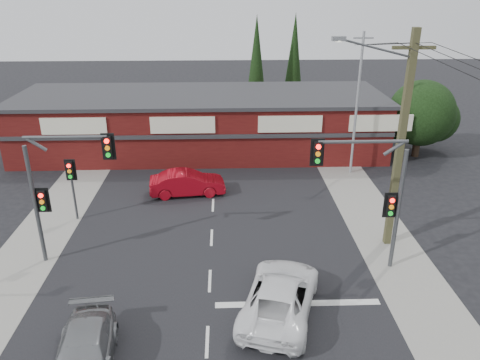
{
  "coord_description": "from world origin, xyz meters",
  "views": [
    {
      "loc": [
        0.71,
        -16.42,
        11.71
      ],
      "look_at": [
        1.38,
        3.0,
        3.42
      ],
      "focal_mm": 35.0,
      "sensor_mm": 36.0,
      "label": 1
    }
  ],
  "objects_px": {
    "utility_pole": "(398,137)",
    "red_sedan": "(187,183)",
    "white_suv": "(280,295)",
    "shop_building": "(201,122)",
    "silver_suv": "(84,356)"
  },
  "relations": [
    {
      "from": "utility_pole",
      "to": "red_sedan",
      "type": "bearing_deg",
      "value": 148.85
    },
    {
      "from": "white_suv",
      "to": "shop_building",
      "type": "height_order",
      "value": "shop_building"
    },
    {
      "from": "white_suv",
      "to": "shop_building",
      "type": "distance_m",
      "value": 19.33
    },
    {
      "from": "red_sedan",
      "to": "utility_pole",
      "type": "distance_m",
      "value": 12.46
    },
    {
      "from": "utility_pole",
      "to": "shop_building",
      "type": "bearing_deg",
      "value": 123.76
    },
    {
      "from": "silver_suv",
      "to": "red_sedan",
      "type": "height_order",
      "value": "red_sedan"
    },
    {
      "from": "white_suv",
      "to": "red_sedan",
      "type": "bearing_deg",
      "value": -51.81
    },
    {
      "from": "silver_suv",
      "to": "utility_pole",
      "type": "xyz_separation_m",
      "value": [
        12.26,
        7.71,
        4.73
      ]
    },
    {
      "from": "shop_building",
      "to": "utility_pole",
      "type": "xyz_separation_m",
      "value": [
        9.36,
        -14.0,
        3.26
      ]
    },
    {
      "from": "silver_suv",
      "to": "utility_pole",
      "type": "relative_size",
      "value": 0.46
    },
    {
      "from": "silver_suv",
      "to": "shop_building",
      "type": "distance_m",
      "value": 21.95
    },
    {
      "from": "white_suv",
      "to": "silver_suv",
      "type": "distance_m",
      "value": 7.2
    },
    {
      "from": "silver_suv",
      "to": "shop_building",
      "type": "relative_size",
      "value": 0.17
    },
    {
      "from": "red_sedan",
      "to": "utility_pole",
      "type": "bearing_deg",
      "value": -127.42
    },
    {
      "from": "white_suv",
      "to": "utility_pole",
      "type": "height_order",
      "value": "utility_pole"
    }
  ]
}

